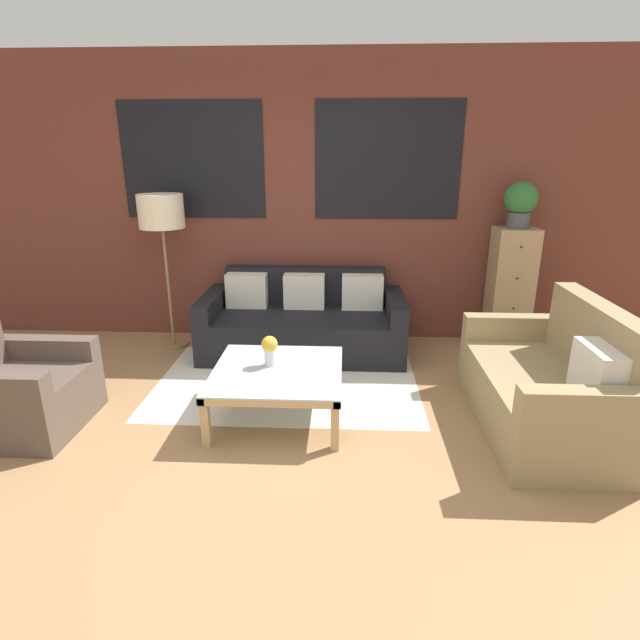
{
  "coord_description": "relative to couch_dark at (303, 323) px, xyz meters",
  "views": [
    {
      "loc": [
        0.54,
        -2.66,
        1.87
      ],
      "look_at": [
        0.35,
        1.27,
        0.55
      ],
      "focal_mm": 28.0,
      "sensor_mm": 36.0,
      "label": 1
    }
  ],
  "objects": [
    {
      "name": "ground_plane",
      "position": [
        -0.16,
        -1.95,
        -0.29
      ],
      "size": [
        16.0,
        16.0,
        0.0
      ],
      "primitive_type": "plane",
      "color": "#9E754C"
    },
    {
      "name": "drawer_cabinet",
      "position": [
        2.03,
        0.24,
        0.31
      ],
      "size": [
        0.39,
        0.36,
        1.19
      ],
      "color": "tan",
      "rests_on": "ground_plane"
    },
    {
      "name": "potted_plant",
      "position": [
        2.03,
        0.24,
        1.15
      ],
      "size": [
        0.3,
        0.3,
        0.43
      ],
      "color": "#47474C",
      "rests_on": "drawer_cabinet"
    },
    {
      "name": "flower_vase",
      "position": [
        -0.14,
        -1.24,
        0.23
      ],
      "size": [
        0.12,
        0.12,
        0.23
      ],
      "color": "silver",
      "rests_on": "coffee_table"
    },
    {
      "name": "coffee_table",
      "position": [
        -0.08,
        -1.31,
        0.04
      ],
      "size": [
        0.93,
        0.93,
        0.38
      ],
      "color": "silver",
      "rests_on": "ground_plane"
    },
    {
      "name": "armchair_corner",
      "position": [
        -1.9,
        -1.55,
        -0.01
      ],
      "size": [
        0.8,
        0.79,
        0.84
      ],
      "color": "brown",
      "rests_on": "ground_plane"
    },
    {
      "name": "rug",
      "position": [
        -0.08,
        -0.73,
        -0.28
      ],
      "size": [
        2.21,
        1.51,
        0.0
      ],
      "color": "silver",
      "rests_on": "ground_plane"
    },
    {
      "name": "floor_lamp",
      "position": [
        -1.34,
        0.08,
        1.02
      ],
      "size": [
        0.42,
        0.42,
        1.51
      ],
      "color": "olive",
      "rests_on": "ground_plane"
    },
    {
      "name": "wall_back_brick",
      "position": [
        -0.16,
        0.49,
        1.12
      ],
      "size": [
        8.4,
        0.09,
        2.8
      ],
      "color": "brown",
      "rests_on": "ground_plane"
    },
    {
      "name": "couch_dark",
      "position": [
        0.0,
        0.0,
        0.0
      ],
      "size": [
        1.93,
        0.88,
        0.78
      ],
      "color": "black",
      "rests_on": "ground_plane"
    },
    {
      "name": "settee_vintage",
      "position": [
        1.83,
        -1.38,
        0.02
      ],
      "size": [
        0.8,
        1.48,
        0.92
      ],
      "color": "#99845B",
      "rests_on": "ground_plane"
    }
  ]
}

